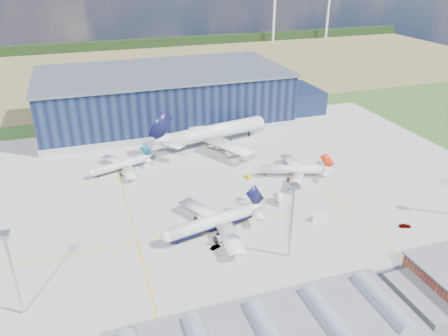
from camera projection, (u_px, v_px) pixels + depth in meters
ground at (222, 209)px, 147.08m from camera, size 600.00×600.00×0.00m
apron at (213, 196)px, 155.60m from camera, size 220.00×160.00×0.08m
farmland at (132, 68)px, 334.73m from camera, size 600.00×220.00×0.01m
treeline at (119, 45)px, 401.22m from camera, size 600.00×8.00×8.00m
hangar at (169, 98)px, 223.69m from camera, size 145.00×62.00×26.10m
light_mast_west at (10, 261)px, 97.54m from camera, size 2.60×2.60×23.00m
light_mast_center at (292, 209)px, 117.63m from camera, size 2.60×2.60×23.00m
airliner_navy at (211, 216)px, 132.04m from camera, size 43.28×42.66×11.96m
airliner_red at (291, 165)px, 166.76m from camera, size 39.32×38.92×10.05m
airliner_widebody at (215, 124)px, 194.06m from camera, size 69.52×68.53×19.21m
airliner_regional at (119, 162)px, 170.76m from camera, size 34.54×34.16×8.97m
gse_tug_b at (204, 230)px, 134.74m from camera, size 2.04×3.04×1.31m
gse_van_a at (319, 217)px, 140.64m from camera, size 5.09×2.60×2.14m
gse_cart_a at (213, 213)px, 144.05m from camera, size 2.29×3.15×1.27m
gse_van_b at (229, 149)px, 190.72m from camera, size 4.12×5.84×2.44m
gse_tug_c at (249, 177)px, 167.68m from camera, size 2.52×3.35×1.31m
gse_cart_b at (235, 161)px, 180.72m from camera, size 3.56×3.00×1.31m
gse_van_c at (320, 288)px, 110.38m from camera, size 5.52×3.50×2.45m
airstair at (278, 199)px, 150.33m from camera, size 1.96×4.68×2.97m
car_a at (405, 226)px, 137.12m from camera, size 3.86×2.53×1.22m
car_b at (215, 247)px, 127.18m from camera, size 3.36×2.22×1.05m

